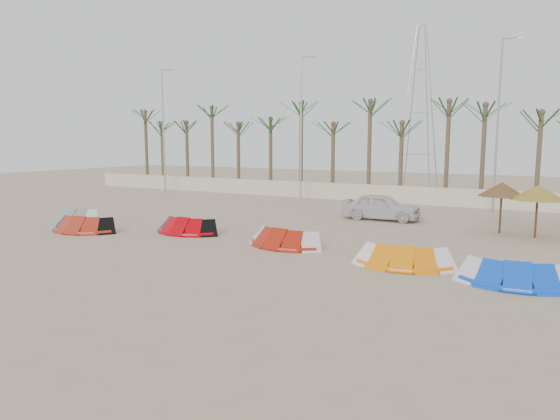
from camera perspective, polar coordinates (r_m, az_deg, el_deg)
The scene contains 16 objects.
ground at distance 19.32m, azimuth -8.79°, elevation -5.93°, with size 120.00×120.00×0.00m, color tan.
boundary_wall at distance 38.73m, azimuth 11.67°, elevation 1.84°, with size 60.00×0.30×1.30m, color beige.
palm_line at distance 39.82m, azimuth 13.50°, elevation 10.30°, with size 52.00×4.00×7.70m.
lamp_a at distance 46.97m, azimuth -13.16°, elevation 9.07°, with size 1.25×0.14×11.00m.
lamp_b at distance 38.96m, azimuth 2.46°, elevation 9.57°, with size 1.25×0.14×11.00m.
lamp_c at distance 34.94m, azimuth 23.69°, elevation 9.14°, with size 1.25×0.14×11.00m.
pylon at distance 44.27m, azimuth 15.25°, elevation 1.61°, with size 3.00×3.00×14.00m, color #A5A8AD, non-canonical shape.
kite_grey at distance 30.89m, azimuth -21.98°, elevation -0.47°, with size 3.20×1.72×0.90m.
kite_red_left at distance 27.40m, azimuth -21.10°, elevation -1.41°, with size 3.75×2.17×0.90m.
kite_red_mid at distance 25.54m, azimuth -10.22°, elevation -1.65°, with size 3.47×1.68×0.90m.
kite_red_right at distance 22.02m, azimuth 0.79°, elevation -3.03°, with size 3.74×1.93×0.90m.
kite_orange at distance 19.08m, azimuth 14.21°, elevation -4.96°, with size 3.70×1.97×0.90m.
kite_blue at distance 17.92m, azimuth 25.52°, elevation -6.32°, with size 3.67×1.82×0.90m.
parasol_left at distance 27.14m, azimuth 24.03°, elevation 2.17°, with size 2.26×2.26×2.57m.
parasol_mid at distance 26.56m, azimuth 27.38°, elevation 1.78°, with size 2.43×2.43×2.53m.
car at distance 29.88m, azimuth 11.50°, elevation 0.36°, with size 1.82×4.53×1.54m, color silver.
Camera 1 is at (11.64, -14.74, 4.55)m, focal length 32.00 mm.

